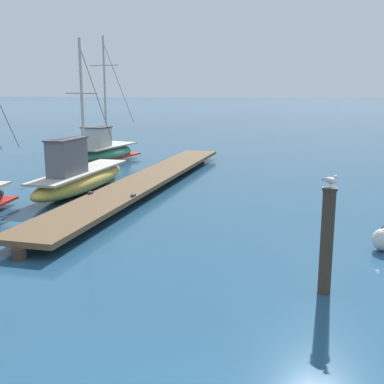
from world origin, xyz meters
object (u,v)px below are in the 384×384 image
(fishing_boat_1, at_px, (104,151))
(mooring_piling, at_px, (327,239))
(fishing_boat_0, at_px, (79,176))
(perched_seagull, at_px, (330,180))
(mooring_buoy, at_px, (383,240))

(fishing_boat_1, relative_size, mooring_piling, 3.13)
(fishing_boat_0, xyz_separation_m, fishing_boat_1, (-1.77, 7.85, -0.03))
(fishing_boat_1, xyz_separation_m, perched_seagull, (10.48, -16.33, 1.70))
(fishing_boat_1, distance_m, perched_seagull, 19.48)
(fishing_boat_1, bearing_deg, mooring_piling, -57.30)
(fishing_boat_0, distance_m, fishing_boat_1, 8.05)
(mooring_piling, relative_size, perched_seagull, 6.96)
(perched_seagull, relative_size, mooring_buoy, 0.48)
(fishing_boat_1, bearing_deg, fishing_boat_0, -77.30)
(mooring_piling, bearing_deg, mooring_buoy, 59.68)
(mooring_piling, relative_size, mooring_buoy, 3.36)
(perched_seagull, xyz_separation_m, mooring_buoy, (1.74, 2.96, -2.05))
(fishing_boat_1, relative_size, mooring_buoy, 10.50)
(perched_seagull, bearing_deg, fishing_boat_1, 122.70)
(fishing_boat_0, xyz_separation_m, mooring_buoy, (10.46, -5.52, -0.37))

